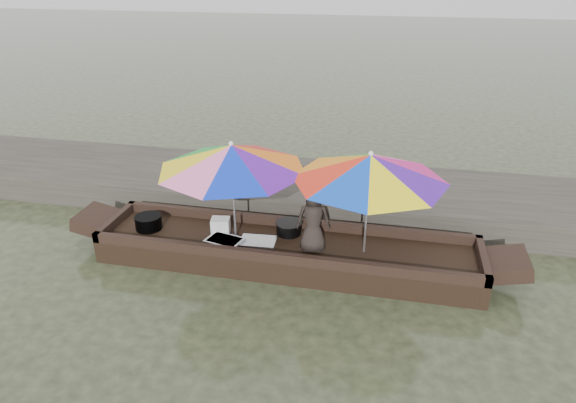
% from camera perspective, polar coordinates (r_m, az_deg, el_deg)
% --- Properties ---
extents(water, '(80.00, 80.00, 0.00)m').
position_cam_1_polar(water, '(7.93, -0.15, -6.86)').
color(water, '#262C1A').
rests_on(water, ground).
extents(dock, '(22.00, 2.20, 0.50)m').
position_cam_1_polar(dock, '(9.72, 2.61, 1.14)').
color(dock, '#2D2B26').
rests_on(dock, ground).
extents(boat_hull, '(5.72, 1.20, 0.35)m').
position_cam_1_polar(boat_hull, '(7.84, -0.15, -5.77)').
color(boat_hull, black).
rests_on(boat_hull, water).
extents(cooking_pot, '(0.41, 0.41, 0.22)m').
position_cam_1_polar(cooking_pot, '(8.41, -15.24, -2.24)').
color(cooking_pot, black).
rests_on(cooking_pot, boat_hull).
extents(tray_crayfish, '(0.61, 0.49, 0.09)m').
position_cam_1_polar(tray_crayfish, '(7.75, -7.06, -4.48)').
color(tray_crayfish, silver).
rests_on(tray_crayfish, boat_hull).
extents(tray_scallop, '(0.56, 0.41, 0.06)m').
position_cam_1_polar(tray_scallop, '(7.73, -3.35, -4.52)').
color(tray_scallop, silver).
rests_on(tray_scallop, boat_hull).
extents(charcoal_grill, '(0.39, 0.39, 0.18)m').
position_cam_1_polar(charcoal_grill, '(7.98, 0.08, -2.99)').
color(charcoal_grill, black).
rests_on(charcoal_grill, boat_hull).
extents(supply_bag, '(0.31, 0.27, 0.26)m').
position_cam_1_polar(supply_bag, '(8.02, -7.49, -2.74)').
color(supply_bag, silver).
rests_on(supply_bag, boat_hull).
extents(vendor, '(0.53, 0.38, 1.00)m').
position_cam_1_polar(vendor, '(7.34, 2.82, -2.04)').
color(vendor, black).
rests_on(vendor, boat_hull).
extents(umbrella_bow, '(2.28, 2.28, 1.55)m').
position_cam_1_polar(umbrella_bow, '(7.59, -6.08, 1.08)').
color(umbrella_bow, orange).
rests_on(umbrella_bow, boat_hull).
extents(umbrella_stern, '(2.29, 2.29, 1.55)m').
position_cam_1_polar(umbrella_stern, '(7.26, 8.80, -0.25)').
color(umbrella_stern, '#E5147F').
rests_on(umbrella_stern, boat_hull).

